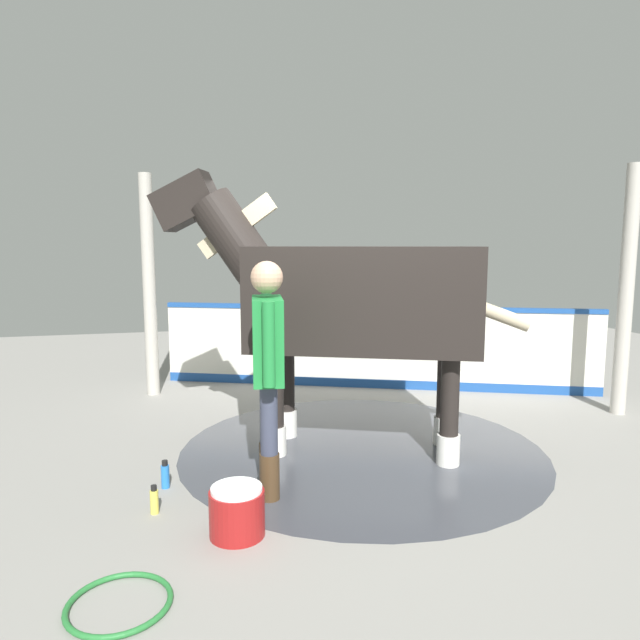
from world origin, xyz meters
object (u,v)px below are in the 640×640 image
at_px(bottle_shampoo, 154,501).
at_px(handler, 268,360).
at_px(hose_coil, 119,603).
at_px(wash_bucket, 237,511).
at_px(horse, 349,299).
at_px(bottle_spray, 165,475).

bearing_deg(bottle_shampoo, handler, 9.68).
bearing_deg(hose_coil, wash_bucket, 41.04).
height_order(horse, bottle_shampoo, horse).
relative_size(handler, bottle_spray, 7.97).
bearing_deg(wash_bucket, hose_coil, -138.96).
xyz_separation_m(horse, handler, (-0.86, -0.75, -0.37)).
distance_m(horse, bottle_spray, 2.16).
height_order(bottle_spray, hose_coil, bottle_spray).
distance_m(handler, wash_bucket, 1.10).
relative_size(handler, wash_bucket, 4.88).
relative_size(horse, wash_bucket, 8.90).
height_order(wash_bucket, hose_coil, wash_bucket).
distance_m(horse, bottle_shampoo, 2.34).
bearing_deg(hose_coil, bottle_shampoo, 82.55).
height_order(wash_bucket, bottle_shampoo, wash_bucket).
distance_m(wash_bucket, bottle_spray, 0.99).
distance_m(handler, bottle_spray, 1.25).
distance_m(bottle_shampoo, bottle_spray, 0.42).
relative_size(horse, bottle_shampoo, 15.59).
height_order(wash_bucket, bottle_spray, wash_bucket).
relative_size(wash_bucket, bottle_spray, 1.63).
bearing_deg(bottle_spray, hose_coil, -97.81).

